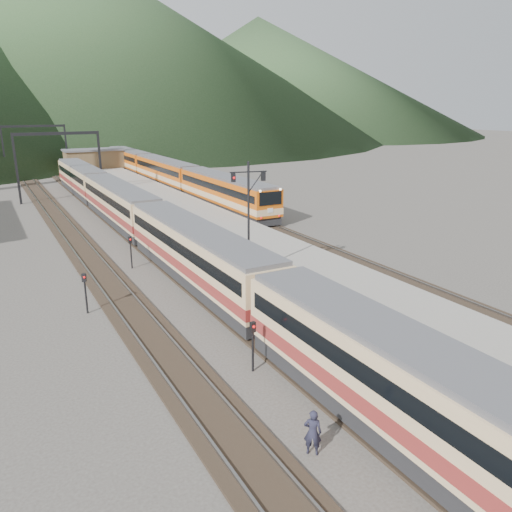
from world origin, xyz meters
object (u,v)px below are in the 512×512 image
signal_mast (249,207)px  worker (313,432)px  second_train (166,173)px  main_train (150,224)px

signal_mast → worker: signal_mast is taller
second_train → worker: 57.93m
signal_mast → main_train: bearing=101.5°
main_train → signal_mast: (2.43, -11.91, 3.24)m
second_train → signal_mast: size_ratio=8.46×
second_train → signal_mast: 42.67m
main_train → signal_mast: 12.58m
main_train → second_train: bearing=68.8°
signal_mast → worker: (-5.42, -14.50, -4.35)m
signal_mast → worker: size_ratio=4.24×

